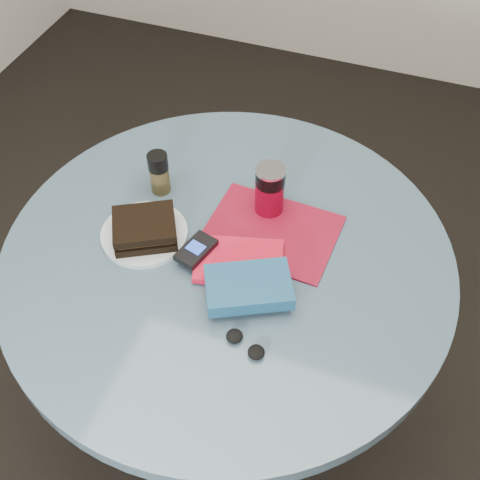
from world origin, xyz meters
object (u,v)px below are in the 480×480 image
(pepper_grinder, at_px, (159,173))
(plate, at_px, (144,234))
(soda_can, at_px, (270,190))
(red_book, at_px, (239,261))
(novel, at_px, (248,287))
(mp3_player, at_px, (196,250))
(magazine, at_px, (272,231))
(table, at_px, (228,295))
(headphones, at_px, (245,344))
(sandwich, at_px, (145,228))

(pepper_grinder, bearing_deg, plate, -79.76)
(soda_can, bearing_deg, red_book, -92.97)
(novel, relative_size, mp3_player, 1.68)
(magazine, bearing_deg, table, -127.19)
(red_book, bearing_deg, novel, -72.56)
(pepper_grinder, bearing_deg, headphones, -45.39)
(sandwich, bearing_deg, magazine, 24.34)
(sandwich, xyz_separation_m, novel, (0.27, -0.07, 0.00))
(table, distance_m, pepper_grinder, 0.33)
(table, xyz_separation_m, pepper_grinder, (-0.22, 0.13, 0.22))
(mp3_player, xyz_separation_m, headphones, (0.17, -0.17, -0.02))
(plate, height_order, headphones, headphones)
(sandwich, height_order, soda_can, soda_can)
(plate, height_order, sandwich, sandwich)
(magazine, bearing_deg, sandwich, -152.45)
(mp3_player, bearing_deg, headphones, -44.76)
(table, distance_m, novel, 0.24)
(table, bearing_deg, magazine, 49.60)
(magazine, xyz_separation_m, red_book, (-0.04, -0.11, 0.01))
(sandwich, bearing_deg, plate, 136.62)
(plate, height_order, red_book, red_book)
(plate, height_order, soda_can, soda_can)
(table, height_order, headphones, headphones)
(plate, relative_size, novel, 1.13)
(red_book, distance_m, novel, 0.09)
(plate, height_order, magazine, plate)
(red_book, relative_size, headphones, 1.98)
(table, xyz_separation_m, sandwich, (-0.18, -0.03, 0.20))
(magazine, height_order, mp3_player, mp3_player)
(red_book, height_order, mp3_player, mp3_player)
(sandwich, bearing_deg, red_book, 0.43)
(plate, distance_m, mp3_player, 0.14)
(novel, xyz_separation_m, headphones, (0.03, -0.11, -0.03))
(table, relative_size, headphones, 10.55)
(headphones, bearing_deg, soda_can, 101.06)
(red_book, bearing_deg, headphones, -81.75)
(plate, height_order, novel, novel)
(sandwich, distance_m, soda_can, 0.29)
(plate, bearing_deg, pepper_grinder, 100.24)
(magazine, distance_m, mp3_player, 0.18)
(magazine, bearing_deg, pepper_grinder, 175.53)
(novel, height_order, headphones, novel)
(plate, bearing_deg, headphones, -31.99)
(soda_can, bearing_deg, table, -106.99)
(soda_can, distance_m, mp3_player, 0.22)
(plate, relative_size, headphones, 2.06)
(plate, bearing_deg, table, 6.10)
(table, distance_m, red_book, 0.18)
(pepper_grinder, bearing_deg, red_book, -31.12)
(headphones, bearing_deg, red_book, 113.43)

